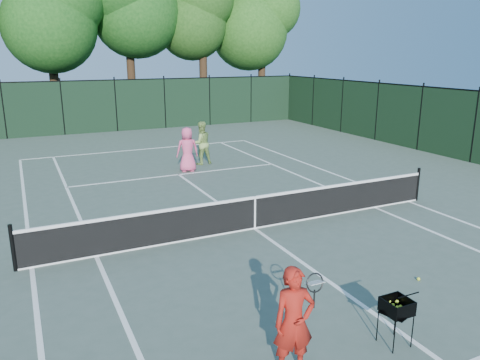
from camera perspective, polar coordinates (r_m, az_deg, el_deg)
name	(u,v)px	position (r m, az deg, el deg)	size (l,w,h in m)	color
ground	(255,229)	(12.57, 1.79, -5.95)	(90.00, 90.00, 0.00)	#48584C
sideline_doubles_left	(32,268)	(11.35, -24.05, -9.75)	(0.10, 23.77, 0.01)	white
sideline_doubles_right	(409,201)	(15.73, 19.86, -2.48)	(0.10, 23.77, 0.01)	white
sideline_singles_left	(96,256)	(11.42, -17.12, -8.89)	(0.10, 23.77, 0.01)	white
sideline_singles_right	(375,207)	(14.82, 16.10, -3.23)	(0.10, 23.77, 0.01)	white
baseline_far	(143,149)	(23.38, -11.73, 3.70)	(10.97, 0.10, 0.01)	white
service_line_far	(179,175)	(18.22, -7.48, 0.67)	(8.23, 0.10, 0.01)	white
center_service_line	(255,229)	(12.57, 1.79, -5.94)	(0.10, 12.80, 0.01)	white
tennis_net	(255,212)	(12.41, 1.81, -3.89)	(11.69, 0.09, 1.06)	black
fence_far	(116,106)	(29.07, -14.88, 8.70)	(24.00, 0.05, 3.00)	black
tree_5	(262,9)	(37.01, 2.76, 20.10)	(5.80, 5.80, 12.23)	black
coach	(294,322)	(7.00, 6.60, -16.82)	(1.00, 0.56, 1.67)	#A51B12
player_pink	(187,150)	(18.50, -6.44, 3.71)	(0.94, 0.69, 1.76)	#E14F7D
player_green	(201,143)	(19.69, -4.75, 4.51)	(0.90, 0.71, 1.81)	#87AB55
ball_hopper	(397,307)	(8.03, 18.58, -14.44)	(0.52, 0.52, 0.80)	black
loose_ball_near_cart	(409,311)	(9.28, 19.88, -14.81)	(0.07, 0.07, 0.07)	yellow
loose_ball_midcourt	(419,279)	(10.52, 20.93, -11.19)	(0.07, 0.07, 0.07)	#DEF331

